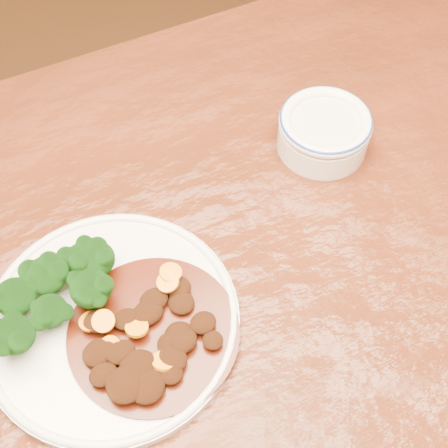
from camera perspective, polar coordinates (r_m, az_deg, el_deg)
ground at (r=1.48m, az=-0.58°, el=-18.80°), size 4.00×4.00×0.00m
dining_table at (r=0.85m, az=-0.96°, el=-7.00°), size 1.56×1.00×0.75m
dinner_plate at (r=0.75m, az=-10.24°, el=-8.69°), size 0.30×0.30×0.02m
broccoli_florets at (r=0.74m, az=-15.04°, el=-5.72°), size 0.16×0.10×0.05m
mince_stew at (r=0.72m, az=-7.05°, el=-10.62°), size 0.20×0.20×0.03m
dip_bowl at (r=0.88m, az=9.13°, el=8.46°), size 0.13×0.13×0.06m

